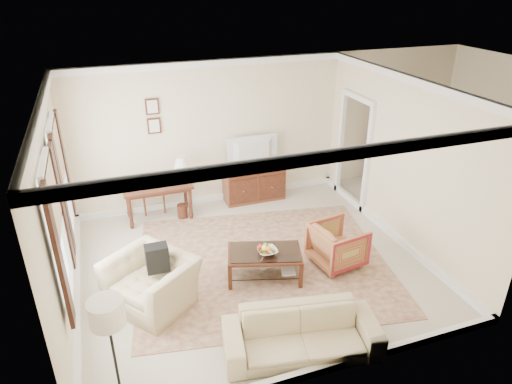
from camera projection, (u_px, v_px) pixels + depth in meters
room_shell at (250, 120)px, 6.50m from camera, size 5.51×5.01×2.91m
annex_bedroom at (432, 180)px, 9.75m from camera, size 3.00×2.70×2.90m
window_front at (57, 231)px, 5.50m from camera, size 0.12×1.56×1.80m
window_rear at (61, 180)px, 6.86m from camera, size 0.12×1.56×1.80m
doorway at (353, 153)px, 9.19m from camera, size 0.10×1.12×2.25m
rug at (263, 263)px, 7.58m from camera, size 4.56×4.09×0.01m
writing_desk at (158, 190)px, 8.73m from camera, size 1.30×0.65×0.71m
desk_chair at (152, 187)px, 9.04m from camera, size 0.46×0.46×1.05m
desk_lamp at (182, 169)px, 8.72m from camera, size 0.32×0.32×0.50m
framed_prints at (153, 116)px, 8.51m from camera, size 0.25×0.04×0.68m
sideboard at (254, 182)px, 9.55m from camera, size 1.25×0.48×0.77m
tv at (254, 143)px, 9.15m from camera, size 1.01×0.58×0.13m
coffee_table at (264, 257)px, 7.09m from camera, size 1.28×0.96×0.48m
fruit_bowl at (268, 251)px, 6.96m from camera, size 0.42×0.42×0.10m
book_a at (257, 265)px, 7.22m from camera, size 0.28×0.04×0.38m
book_b at (281, 270)px, 7.10m from camera, size 0.27×0.11×0.38m
striped_armchair at (338, 243)px, 7.42m from camera, size 0.82×0.86×0.79m
club_armchair at (151, 275)px, 6.46m from camera, size 1.28×1.36×1.00m
backpack at (157, 256)px, 6.44m from camera, size 0.34×0.38×0.40m
sofa at (302, 328)px, 5.67m from camera, size 2.03×0.92×0.76m
floor_lamp at (108, 321)px, 4.57m from camera, size 0.36×0.36×1.47m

